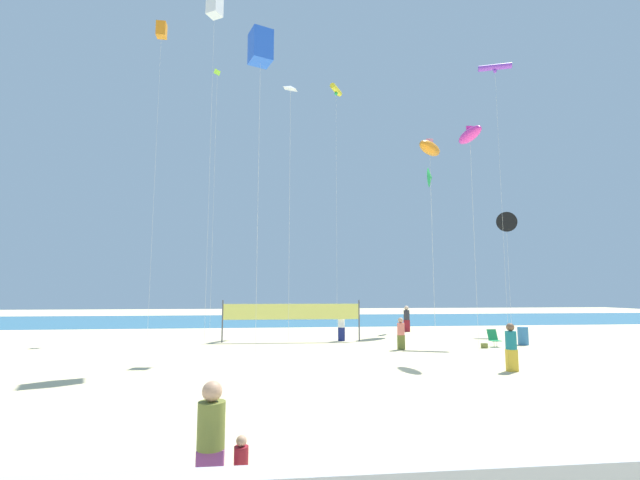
{
  "coord_description": "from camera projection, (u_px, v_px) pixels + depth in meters",
  "views": [
    {
      "loc": [
        -3.11,
        -16.59,
        2.86
      ],
      "look_at": [
        -0.1,
        9.49,
        6.0
      ],
      "focal_mm": 24.47,
      "sensor_mm": 36.0,
      "label": 1
    }
  ],
  "objects": [
    {
      "name": "kite_blue_box",
      "position": [
        261.0,
        47.0,
        20.78
      ],
      "size": [
        1.26,
        1.26,
        15.25
      ],
      "color": "silver",
      "rests_on": "ground"
    },
    {
      "name": "ground_plane",
      "position": [
        352.0,
        369.0,
        16.38
      ],
      "size": [
        120.0,
        120.0,
        0.0
      ],
      "primitive_type": "plane",
      "color": "beige"
    },
    {
      "name": "beach_handbag",
      "position": [
        484.0,
        346.0,
        22.35
      ],
      "size": [
        0.31,
        0.16,
        0.25
      ],
      "primitive_type": "cube",
      "color": "olive",
      "rests_on": "ground"
    },
    {
      "name": "beachgoer_charcoal_shirt",
      "position": [
        407.0,
        318.0,
        31.66
      ],
      "size": [
        0.43,
        0.43,
        1.87
      ],
      "rotation": [
        0.0,
        0.0,
        1.13
      ],
      "color": "maroon",
      "rests_on": "ground"
    },
    {
      "name": "mother_figure",
      "position": [
        211.0,
        439.0,
        5.92
      ],
      "size": [
        0.38,
        0.38,
        1.64
      ],
      "rotation": [
        0.0,
        0.0,
        0.18
      ],
      "color": "#7A3872",
      "rests_on": "ground"
    },
    {
      "name": "toddler_figure",
      "position": [
        241.0,
        466.0,
        6.02
      ],
      "size": [
        0.2,
        0.2,
        0.88
      ],
      "rotation": [
        0.0,
        0.0,
        0.01
      ],
      "color": "gold",
      "rests_on": "ground"
    },
    {
      "name": "folding_beach_chair",
      "position": [
        494.0,
        338.0,
        23.04
      ],
      "size": [
        0.52,
        0.65,
        0.89
      ],
      "rotation": [
        0.0,
        0.0,
        -0.77
      ],
      "color": "#1E8C4C",
      "rests_on": "ground"
    },
    {
      "name": "kite_violet_tube",
      "position": [
        495.0,
        68.0,
        30.16
      ],
      "size": [
        2.18,
        1.09,
        18.54
      ],
      "color": "silver",
      "rests_on": "ground"
    },
    {
      "name": "kite_white_diamond",
      "position": [
        291.0,
        90.0,
        22.96
      ],
      "size": [
        0.98,
        0.98,
        13.77
      ],
      "color": "silver",
      "rests_on": "ground"
    },
    {
      "name": "beachgoer_teal_shirt",
      "position": [
        511.0,
        345.0,
        15.91
      ],
      "size": [
        0.39,
        0.39,
        1.73
      ],
      "rotation": [
        0.0,
        0.0,
        4.58
      ],
      "color": "gold",
      "rests_on": "ground"
    },
    {
      "name": "kite_yellow_tube",
      "position": [
        336.0,
        91.0,
        34.33
      ],
      "size": [
        1.16,
        1.61,
        18.93
      ],
      "color": "silver",
      "rests_on": "ground"
    },
    {
      "name": "volleyball_net",
      "position": [
        292.0,
        313.0,
        25.3
      ],
      "size": [
        7.99,
        0.31,
        2.4
      ],
      "color": "#4C4C51",
      "rests_on": "ground"
    },
    {
      "name": "kite_green_delta",
      "position": [
        430.0,
        178.0,
        34.86
      ],
      "size": [
        0.99,
        1.5,
        12.76
      ],
      "color": "silver",
      "rests_on": "ground"
    },
    {
      "name": "beachgoer_coral_shirt",
      "position": [
        401.0,
        332.0,
        21.82
      ],
      "size": [
        0.36,
        0.36,
        1.59
      ],
      "rotation": [
        0.0,
        0.0,
        0.57
      ],
      "color": "olive",
      "rests_on": "ground"
    },
    {
      "name": "kite_black_delta",
      "position": [
        506.0,
        222.0,
        30.77
      ],
      "size": [
        1.46,
        0.8,
        8.48
      ],
      "color": "silver",
      "rests_on": "ground"
    },
    {
      "name": "kite_orange_box",
      "position": [
        161.0,
        31.0,
        30.24
      ],
      "size": [
        0.66,
        0.66,
        21.47
      ],
      "color": "silver",
      "rests_on": "ground"
    },
    {
      "name": "kite_lime_diamond",
      "position": [
        217.0,
        87.0,
        31.31
      ],
      "size": [
        0.58,
        0.58,
        18.8
      ],
      "color": "silver",
      "rests_on": "ground"
    },
    {
      "name": "kite_white_box",
      "position": [
        215.0,
        7.0,
        27.67
      ],
      "size": [
        1.09,
        1.09,
        21.54
      ],
      "color": "silver",
      "rests_on": "ground"
    },
    {
      "name": "kite_orange_inflatable",
      "position": [
        430.0,
        148.0,
        33.13
      ],
      "size": [
        2.7,
        2.58,
        14.48
      ],
      "color": "silver",
      "rests_on": "ground"
    },
    {
      "name": "kite_magenta_inflatable",
      "position": [
        470.0,
        135.0,
        21.1
      ],
      "size": [
        0.86,
        1.78,
        10.88
      ],
      "color": "silver",
      "rests_on": "ground"
    },
    {
      "name": "beachgoer_white_shirt",
      "position": [
        341.0,
        325.0,
        25.72
      ],
      "size": [
        0.4,
        0.4,
        1.73
      ],
      "rotation": [
        0.0,
        0.0,
        3.9
      ],
      "color": "navy",
      "rests_on": "ground"
    },
    {
      "name": "trash_barrel",
      "position": [
        523.0,
        336.0,
        23.78
      ],
      "size": [
        0.56,
        0.56,
        0.96
      ],
      "primitive_type": "cylinder",
      "color": "teal",
      "rests_on": "ground"
    },
    {
      "name": "ocean_band",
      "position": [
        299.0,
        320.0,
        45.34
      ],
      "size": [
        120.0,
        20.0,
        0.01
      ],
      "primitive_type": "cube",
      "color": "teal",
      "rests_on": "ground"
    }
  ]
}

